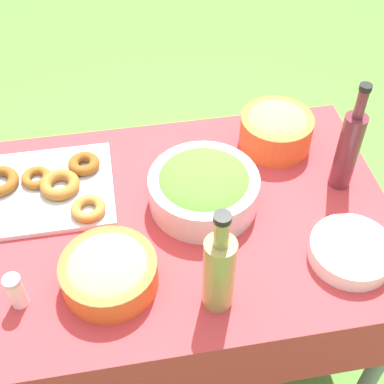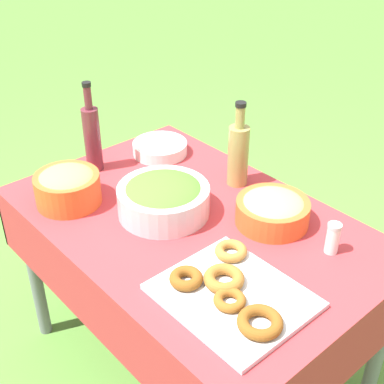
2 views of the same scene
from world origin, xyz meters
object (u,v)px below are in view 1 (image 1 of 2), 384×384
at_px(donut_platter, 47,187).
at_px(fruit_bowl, 276,128).
at_px(wine_bottle, 348,148).
at_px(olive_oil_bottle, 219,271).
at_px(pasta_bowl, 109,271).
at_px(plate_stack, 351,251).
at_px(salad_bowl, 204,187).

relative_size(donut_platter, fruit_bowl, 1.77).
relative_size(donut_platter, wine_bottle, 1.14).
height_order(olive_oil_bottle, wine_bottle, wine_bottle).
xyz_separation_m(donut_platter, fruit_bowl, (0.69, 0.08, 0.05)).
height_order(pasta_bowl, donut_platter, pasta_bowl).
bearing_deg(wine_bottle, donut_platter, 172.47).
xyz_separation_m(pasta_bowl, fruit_bowl, (0.54, 0.43, 0.01)).
height_order(plate_stack, wine_bottle, wine_bottle).
xyz_separation_m(salad_bowl, wine_bottle, (0.40, 0.01, 0.07)).
xyz_separation_m(salad_bowl, donut_platter, (-0.43, 0.12, -0.04)).
bearing_deg(pasta_bowl, donut_platter, 114.54).
distance_m(plate_stack, olive_oil_bottle, 0.38).
xyz_separation_m(plate_stack, wine_bottle, (0.07, 0.26, 0.11)).
bearing_deg(donut_platter, olive_oil_bottle, -47.14).
relative_size(wine_bottle, fruit_bowl, 1.55).
relative_size(olive_oil_bottle, fruit_bowl, 1.42).
xyz_separation_m(pasta_bowl, olive_oil_bottle, (0.25, -0.09, 0.07)).
bearing_deg(wine_bottle, salad_bowl, -178.81).
xyz_separation_m(pasta_bowl, wine_bottle, (0.67, 0.23, 0.08)).
bearing_deg(donut_platter, pasta_bowl, -65.46).
relative_size(salad_bowl, pasta_bowl, 1.28).
relative_size(pasta_bowl, fruit_bowl, 1.07).
height_order(olive_oil_bottle, fruit_bowl, olive_oil_bottle).
height_order(donut_platter, fruit_bowl, fruit_bowl).
bearing_deg(wine_bottle, pasta_bowl, -161.00).
bearing_deg(plate_stack, salad_bowl, 143.15).
bearing_deg(donut_platter, wine_bottle, -7.53).
distance_m(salad_bowl, pasta_bowl, 0.35).
relative_size(donut_platter, olive_oil_bottle, 1.25).
bearing_deg(plate_stack, olive_oil_bottle, -169.38).
bearing_deg(olive_oil_bottle, fruit_bowl, 60.93).
bearing_deg(pasta_bowl, olive_oil_bottle, -20.60).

